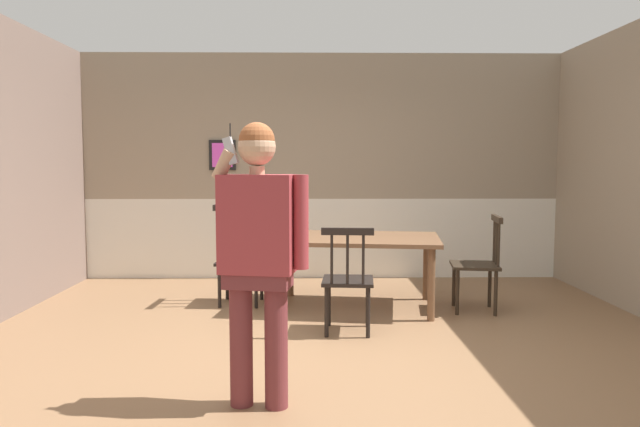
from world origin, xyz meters
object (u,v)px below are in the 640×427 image
(chair_by_doorway, at_px, (478,264))
(dining_table, at_px, (355,244))
(chair_near_window, at_px, (237,258))
(person_figure, at_px, (259,244))
(chair_at_table_head, at_px, (348,280))

(chair_by_doorway, bearing_deg, dining_table, 90.06)
(chair_near_window, bearing_deg, person_figure, 13.82)
(chair_near_window, distance_m, chair_at_table_head, 1.55)
(dining_table, height_order, chair_near_window, chair_near_window)
(chair_by_doorway, relative_size, person_figure, 0.56)
(dining_table, xyz_separation_m, chair_at_table_head, (-0.13, -0.92, -0.19))
(chair_near_window, bearing_deg, chair_by_doorway, 85.58)
(chair_by_doorway, bearing_deg, chair_near_window, 90.14)
(chair_by_doorway, xyz_separation_m, person_figure, (-1.98, -2.28, 0.52))
(dining_table, xyz_separation_m, person_figure, (-0.76, -2.45, 0.34))
(dining_table, xyz_separation_m, chair_by_doorway, (1.22, -0.18, -0.18))
(chair_near_window, xyz_separation_m, chair_at_table_head, (1.10, -1.09, -0.02))
(chair_near_window, xyz_separation_m, chair_by_doorway, (2.45, -0.35, -0.01))
(chair_at_table_head, bearing_deg, person_figure, -107.37)
(chair_near_window, distance_m, person_figure, 2.71)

